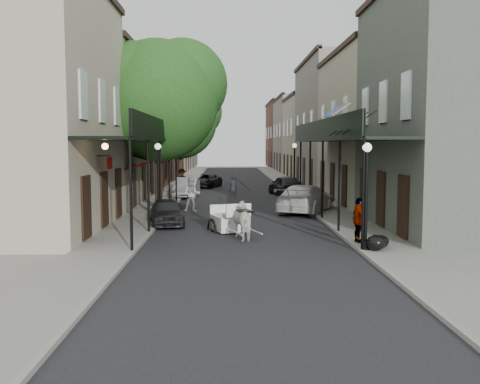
{
  "coord_description": "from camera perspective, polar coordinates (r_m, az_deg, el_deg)",
  "views": [
    {
      "loc": [
        -0.68,
        -20.26,
        3.79
      ],
      "look_at": [
        -0.13,
        4.05,
        1.6
      ],
      "focal_mm": 40.0,
      "sensor_mm": 36.0,
      "label": 1
    }
  ],
  "objects": [
    {
      "name": "gallery_right",
      "position": [
        27.79,
        10.09,
        5.61
      ],
      "size": [
        2.2,
        18.05,
        4.88
      ],
      "color": "black",
      "rests_on": "sidewalk_right"
    },
    {
      "name": "tree_far",
      "position": [
        44.63,
        -5.94,
        7.74
      ],
      "size": [
        6.45,
        6.0,
        8.61
      ],
      "color": "#382619",
      "rests_on": "sidewalk_left"
    },
    {
      "name": "car_left_far",
      "position": [
        46.79,
        -3.66,
        1.22
      ],
      "size": [
        2.99,
        4.65,
        1.19
      ],
      "primitive_type": "imported",
      "rotation": [
        0.0,
        0.0,
        -0.25
      ],
      "color": "black",
      "rests_on": "ground"
    },
    {
      "name": "lamppost_left",
      "position": [
        26.54,
        -8.71,
        1.33
      ],
      "size": [
        0.32,
        0.32,
        3.71
      ],
      "color": "black",
      "rests_on": "sidewalk_left"
    },
    {
      "name": "car_right_far",
      "position": [
        39.61,
        4.9,
        0.73
      ],
      "size": [
        2.51,
        4.66,
        1.51
      ],
      "primitive_type": "imported",
      "rotation": [
        0.0,
        0.0,
        3.31
      ],
      "color": "black",
      "rests_on": "ground"
    },
    {
      "name": "pedestrian_sidewalk_left",
      "position": [
        41.16,
        -6.21,
        1.25
      ],
      "size": [
        1.32,
        1.03,
        1.8
      ],
      "primitive_type": "imported",
      "rotation": [
        0.0,
        0.0,
        3.49
      ],
      "color": "gray",
      "rests_on": "sidewalk_left"
    },
    {
      "name": "road",
      "position": [
        40.45,
        -0.34,
        -0.23
      ],
      "size": [
        8.0,
        90.0,
        0.01
      ],
      "primitive_type": "cube",
      "color": "black",
      "rests_on": "ground"
    },
    {
      "name": "lamppost_right_far",
      "position": [
        38.6,
        5.81,
        2.53
      ],
      "size": [
        0.32,
        0.32,
        3.71
      ],
      "color": "black",
      "rests_on": "sidewalk_right"
    },
    {
      "name": "gallery_left",
      "position": [
        27.55,
        -9.93,
        5.62
      ],
      "size": [
        2.2,
        18.05,
        4.88
      ],
      "color": "black",
      "rests_on": "sidewalk_left"
    },
    {
      "name": "pedestrian_sidewalk_right",
      "position": [
        20.38,
        12.57,
        -2.95
      ],
      "size": [
        0.57,
        1.04,
        1.68
      ],
      "primitive_type": "imported",
      "rotation": [
        0.0,
        0.0,
        1.74
      ],
      "color": "gray",
      "rests_on": "sidewalk_right"
    },
    {
      "name": "car_left_mid",
      "position": [
        38.12,
        -5.7,
        0.48
      ],
      "size": [
        1.67,
        4.34,
        1.41
      ],
      "primitive_type": "imported",
      "rotation": [
        0.0,
        0.0,
        -0.04
      ],
      "color": "#98999E",
      "rests_on": "ground"
    },
    {
      "name": "horse",
      "position": [
        21.3,
        0.61,
        -3.07
      ],
      "size": [
        1.34,
        1.93,
        1.49
      ],
      "primitive_type": "imported",
      "rotation": [
        0.0,
        0.0,
        3.48
      ],
      "color": "white",
      "rests_on": "ground"
    },
    {
      "name": "sidewalk_left",
      "position": [
        40.67,
        -7.4,
        -0.16
      ],
      "size": [
        2.2,
        90.0,
        0.12
      ],
      "primitive_type": "cube",
      "color": "gray",
      "rests_on": "ground"
    },
    {
      "name": "lamppost_right_near",
      "position": [
        18.96,
        13.3,
        -0.26
      ],
      "size": [
        0.32,
        0.32,
        3.71
      ],
      "color": "black",
      "rests_on": "sidewalk_right"
    },
    {
      "name": "trash_bags",
      "position": [
        19.27,
        14.49,
        -5.22
      ],
      "size": [
        0.91,
        1.06,
        0.55
      ],
      "color": "black",
      "rests_on": "sidewalk_right"
    },
    {
      "name": "building_row_left",
      "position": [
        50.91,
        -10.33,
        6.7
      ],
      "size": [
        5.0,
        80.0,
        10.5
      ],
      "primitive_type": "cube",
      "color": "#AFA98C",
      "rests_on": "ground"
    },
    {
      "name": "pedestrian_walking",
      "position": [
        30.11,
        -5.16,
        -0.24
      ],
      "size": [
        0.98,
        0.78,
        1.95
      ],
      "primitive_type": "imported",
      "rotation": [
        0.0,
        0.0,
        0.04
      ],
      "color": "#ACACA2",
      "rests_on": "ground"
    },
    {
      "name": "ground",
      "position": [
        20.63,
        0.61,
        -5.44
      ],
      "size": [
        140.0,
        140.0,
        0.0
      ],
      "primitive_type": "plane",
      "color": "gray",
      "rests_on": "ground"
    },
    {
      "name": "car_right_near",
      "position": [
        29.73,
        6.98,
        -0.71
      ],
      "size": [
        4.16,
        5.76,
        1.55
      ],
      "primitive_type": "imported",
      "rotation": [
        0.0,
        0.0,
        2.72
      ],
      "color": "white",
      "rests_on": "ground"
    },
    {
      "name": "tree_near",
      "position": [
        30.76,
        -7.99,
        10.13
      ],
      "size": [
        7.31,
        6.8,
        9.63
      ],
      "color": "#382619",
      "rests_on": "sidewalk_left"
    },
    {
      "name": "carriage",
      "position": [
        23.43,
        -1.43,
        -1.78
      ],
      "size": [
        2.0,
        2.48,
        2.49
      ],
      "rotation": [
        0.0,
        0.0,
        0.34
      ],
      "color": "black",
      "rests_on": "ground"
    },
    {
      "name": "building_row_right",
      "position": [
        51.13,
        9.21,
        6.71
      ],
      "size": [
        5.0,
        80.0,
        10.5
      ],
      "primitive_type": "cube",
      "color": "gray",
      "rests_on": "ground"
    },
    {
      "name": "car_left_near",
      "position": [
        25.24,
        -7.83,
        -2.1
      ],
      "size": [
        2.09,
        3.88,
        1.25
      ],
      "primitive_type": "imported",
      "rotation": [
        0.0,
        0.0,
        0.17
      ],
      "color": "black",
      "rests_on": "ground"
    },
    {
      "name": "sidewalk_right",
      "position": [
        40.83,
        6.7,
        -0.13
      ],
      "size": [
        2.2,
        90.0,
        0.12
      ],
      "primitive_type": "cube",
      "color": "gray",
      "rests_on": "ground"
    }
  ]
}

